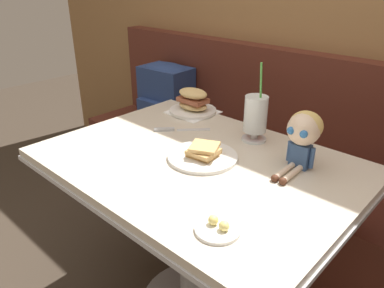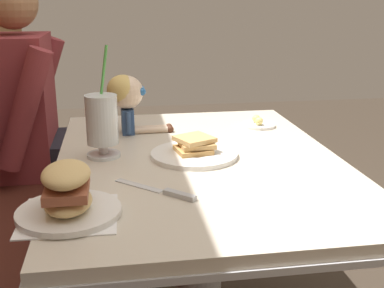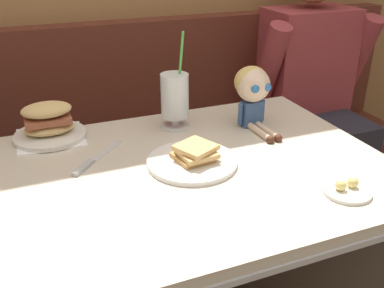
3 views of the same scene
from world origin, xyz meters
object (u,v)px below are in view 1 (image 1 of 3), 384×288
Objects in this scene: backpack at (166,95)px; milkshake_glass at (256,116)px; sandwich_plate at (193,103)px; butter_saucer at (218,228)px; butter_knife at (172,129)px; toast_plate at (203,155)px; seated_doll at (303,132)px.

milkshake_glass is at bearing -21.14° from backpack.
sandwich_plate is 1.83× the size of butter_saucer.
backpack is at bearing 138.94° from butter_knife.
milkshake_glass is at bearing -9.76° from sandwich_plate.
toast_plate is at bearing 136.81° from butter_saucer.
milkshake_glass is 1.44× the size of seated_doll.
toast_plate is at bearing -35.76° from backpack.
sandwich_plate is 0.54× the size of backpack.
sandwich_plate is 1.00× the size of seated_doll.
seated_doll reaches higher than backpack.
butter_knife is at bearing -41.06° from backpack.
seated_doll is (0.54, 0.07, 0.12)m from butter_knife.
toast_plate is 1.02m from backpack.
milkshake_glass is at bearing 161.88° from seated_doll.
butter_saucer is at bearing -43.19° from toast_plate.
sandwich_plate is 0.88m from butter_saucer.
seated_doll reaches higher than butter_saucer.
seated_doll is at bearing 91.97° from butter_saucer.
backpack is at bearing 150.59° from sandwich_plate.
milkshake_glass is at bearing 26.47° from butter_knife.
butter_saucer is 1.42m from backpack.
seated_doll reaches higher than butter_knife.
milkshake_glass is at bearing 80.89° from toast_plate.
backpack reaches higher than butter_knife.
seated_doll reaches higher than toast_plate.
seated_doll is at bearing 7.76° from butter_knife.
toast_plate is at bearing -21.87° from butter_knife.
backpack is at bearing 142.12° from butter_saucer.
backpack is (-1.12, 0.87, -0.09)m from butter_saucer.
seated_doll is at bearing -18.12° from milkshake_glass.
milkshake_glass is 0.35m from butter_knife.
toast_plate is 0.27m from milkshake_glass.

